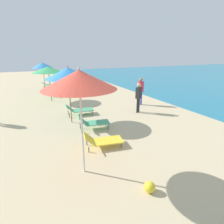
# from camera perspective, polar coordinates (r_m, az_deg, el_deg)

# --- Properties ---
(umbrella_fourth) EXTENTS (1.85, 1.85, 2.91)m
(umbrella_fourth) POSITION_cam_1_polar(r_m,az_deg,el_deg) (4.39, -10.53, 10.23)
(umbrella_fourth) COLOR silver
(umbrella_fourth) RESTS_ON ground
(lounger_fourth_shoreside) EXTENTS (1.48, 0.85, 0.55)m
(lounger_fourth_shoreside) POSITION_cam_1_polar(r_m,az_deg,el_deg) (6.42, -3.09, -9.05)
(lounger_fourth_shoreside) COLOR yellow
(lounger_fourth_shoreside) RESTS_ON ground
(umbrella_fifth) EXTENTS (2.07, 2.07, 2.68)m
(umbrella_fifth) POSITION_cam_1_polar(r_m,az_deg,el_deg) (8.36, -13.99, 12.07)
(umbrella_fifth) COLOR olive
(umbrella_fifth) RESTS_ON ground
(lounger_fifth_shoreside) EXTENTS (1.51, 0.75, 0.61)m
(lounger_fifth_shoreside) POSITION_cam_1_polar(r_m,az_deg,el_deg) (9.80, -10.58, 0.79)
(lounger_fifth_shoreside) COLOR #4CA572
(lounger_fifth_shoreside) RESTS_ON ground
(lounger_fifth_inland) EXTENTS (1.43, 0.82, 0.68)m
(lounger_fifth_inland) POSITION_cam_1_polar(r_m,az_deg,el_deg) (7.82, -6.17, -3.24)
(lounger_fifth_inland) COLOR #4CA572
(lounger_fifth_inland) RESTS_ON ground
(umbrella_sixth) EXTENTS (2.15, 2.15, 2.44)m
(umbrella_sixth) POSITION_cam_1_polar(r_m,az_deg,el_deg) (12.97, -19.85, 12.75)
(umbrella_sixth) COLOR #4C4C51
(umbrella_sixth) RESTS_ON ground
(lounger_sixth_shoreside) EXTENTS (1.58, 0.68, 0.61)m
(lounger_sixth_shoreside) POSITION_cam_1_polar(r_m,az_deg,el_deg) (14.53, -16.08, 6.21)
(lounger_sixth_shoreside) COLOR #4CA572
(lounger_sixth_shoreside) RESTS_ON ground
(umbrella_farthest) EXTENTS (1.80, 1.80, 2.50)m
(umbrella_farthest) POSITION_cam_1_polar(r_m,az_deg,el_deg) (17.42, -21.48, 13.86)
(umbrella_farthest) COLOR olive
(umbrella_farthest) RESTS_ON ground
(lounger_farthest_shoreside) EXTENTS (1.48, 0.67, 0.54)m
(lounger_farthest_shoreside) POSITION_cam_1_polar(r_m,az_deg,el_deg) (18.76, -19.46, 8.44)
(lounger_farthest_shoreside) COLOR #4CA572
(lounger_farthest_shoreside) RESTS_ON ground
(person_walking_mid) EXTENTS (0.42, 0.37, 1.67)m
(person_walking_mid) POSITION_cam_1_polar(r_m,az_deg,el_deg) (9.99, 8.57, 5.47)
(person_walking_mid) COLOR #262628
(person_walking_mid) RESTS_ON ground
(person_walking_far) EXTENTS (0.40, 0.29, 1.75)m
(person_walking_far) POSITION_cam_1_polar(r_m,az_deg,el_deg) (11.60, 9.17, 7.51)
(person_walking_far) COLOR #334CB2
(person_walking_far) RESTS_ON ground
(beach_ball) EXTENTS (0.28, 0.28, 0.28)m
(beach_ball) POSITION_cam_1_polar(r_m,az_deg,el_deg) (4.74, 12.03, -22.58)
(beach_ball) COLOR yellow
(beach_ball) RESTS_ON ground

